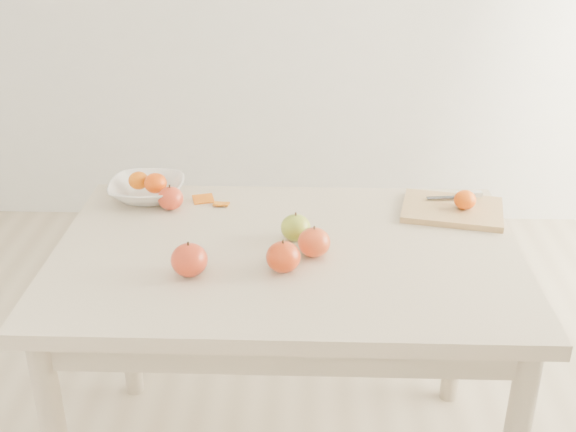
{
  "coord_description": "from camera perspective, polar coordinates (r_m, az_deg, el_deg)",
  "views": [
    {
      "loc": [
        0.06,
        -1.63,
        1.63
      ],
      "look_at": [
        0.0,
        0.05,
        0.82
      ],
      "focal_mm": 45.0,
      "sensor_mm": 36.0,
      "label": 1
    }
  ],
  "objects": [
    {
      "name": "table",
      "position": [
        1.91,
        -0.05,
        -5.23
      ],
      "size": [
        1.2,
        0.8,
        0.75
      ],
      "color": "beige",
      "rests_on": "ground"
    },
    {
      "name": "orange_peel_b",
      "position": [
        2.1,
        -5.29,
        0.9
      ],
      "size": [
        0.05,
        0.04,
        0.01
      ],
      "primitive_type": "cube",
      "rotation": [
        -0.14,
        0.0,
        -0.08
      ],
      "color": "orange",
      "rests_on": "table"
    },
    {
      "name": "board_tangerine",
      "position": [
        2.08,
        13.81,
        1.25
      ],
      "size": [
        0.06,
        0.06,
        0.05
      ],
      "primitive_type": "ellipsoid",
      "color": "#DE4D07",
      "rests_on": "cutting_board"
    },
    {
      "name": "paring_knife",
      "position": [
        2.16,
        13.8,
        1.64
      ],
      "size": [
        0.17,
        0.05,
        0.01
      ],
      "color": "silver",
      "rests_on": "cutting_board"
    },
    {
      "name": "apple_red_a",
      "position": [
        2.09,
        -9.26,
        1.39
      ],
      "size": [
        0.07,
        0.07,
        0.07
      ],
      "primitive_type": "ellipsoid",
      "color": "#9E0610",
      "rests_on": "table"
    },
    {
      "name": "apple_green",
      "position": [
        1.89,
        0.61,
        -0.92
      ],
      "size": [
        0.08,
        0.08,
        0.07
      ],
      "primitive_type": "ellipsoid",
      "color": "olive",
      "rests_on": "table"
    },
    {
      "name": "orange_peel_a",
      "position": [
        2.14,
        -6.71,
        1.24
      ],
      "size": [
        0.07,
        0.06,
        0.01
      ],
      "primitive_type": "cube",
      "rotation": [
        0.21,
        0.0,
        0.31
      ],
      "color": "#CF5F0E",
      "rests_on": "table"
    },
    {
      "name": "apple_red_e",
      "position": [
        1.81,
        2.08,
        -2.09
      ],
      "size": [
        0.08,
        0.08,
        0.07
      ],
      "primitive_type": "ellipsoid",
      "color": "#A50A09",
      "rests_on": "table"
    },
    {
      "name": "apple_red_c",
      "position": [
        1.74,
        -0.38,
        -3.25
      ],
      "size": [
        0.08,
        0.08,
        0.08
      ],
      "primitive_type": "ellipsoid",
      "color": "#930C03",
      "rests_on": "table"
    },
    {
      "name": "bowl_tangerine_near",
      "position": [
        2.17,
        -11.72,
        2.77
      ],
      "size": [
        0.06,
        0.06,
        0.05
      ],
      "primitive_type": "ellipsoid",
      "color": "#E65F08",
      "rests_on": "fruit_bowl"
    },
    {
      "name": "fruit_bowl",
      "position": [
        2.17,
        -11.07,
        2.05
      ],
      "size": [
        0.22,
        0.22,
        0.05
      ],
      "primitive_type": "imported",
      "color": "white",
      "rests_on": "table"
    },
    {
      "name": "bowl_tangerine_far",
      "position": [
        2.14,
        -10.43,
        2.57
      ],
      "size": [
        0.07,
        0.07,
        0.06
      ],
      "primitive_type": "ellipsoid",
      "color": "#E64208",
      "rests_on": "fruit_bowl"
    },
    {
      "name": "apple_red_b",
      "position": [
        1.74,
        -7.81,
        -3.45
      ],
      "size": [
        0.09,
        0.09,
        0.08
      ],
      "primitive_type": "ellipsoid",
      "color": "#9A160A",
      "rests_on": "table"
    },
    {
      "name": "cutting_board",
      "position": [
        2.1,
        12.86,
        0.48
      ],
      "size": [
        0.31,
        0.25,
        0.02
      ],
      "primitive_type": "cube",
      "rotation": [
        0.0,
        0.0,
        -0.2
      ],
      "color": "tan",
      "rests_on": "table"
    }
  ]
}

